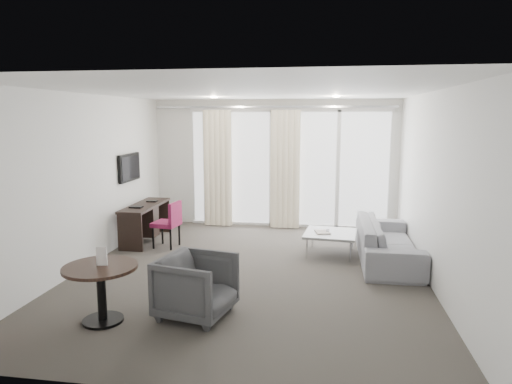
# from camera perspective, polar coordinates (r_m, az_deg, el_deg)

# --- Properties ---
(floor) EXTENTS (5.00, 6.00, 0.00)m
(floor) POSITION_cam_1_polar(r_m,az_deg,el_deg) (6.78, -0.80, -10.03)
(floor) COLOR #443F39
(floor) RESTS_ON ground
(ceiling) EXTENTS (5.00, 6.00, 0.00)m
(ceiling) POSITION_cam_1_polar(r_m,az_deg,el_deg) (6.41, -0.85, 12.47)
(ceiling) COLOR white
(ceiling) RESTS_ON ground
(wall_left) EXTENTS (0.00, 6.00, 2.60)m
(wall_left) POSITION_cam_1_polar(r_m,az_deg,el_deg) (7.31, -20.52, 1.28)
(wall_left) COLOR silver
(wall_left) RESTS_ON ground
(wall_right) EXTENTS (0.00, 6.00, 2.60)m
(wall_right) POSITION_cam_1_polar(r_m,az_deg,el_deg) (6.53, 21.34, 0.33)
(wall_right) COLOR silver
(wall_right) RESTS_ON ground
(wall_front) EXTENTS (5.00, 0.00, 2.60)m
(wall_front) POSITION_cam_1_polar(r_m,az_deg,el_deg) (3.61, -8.93, -6.09)
(wall_front) COLOR silver
(wall_front) RESTS_ON ground
(window_panel) EXTENTS (4.00, 0.02, 2.38)m
(window_panel) POSITION_cam_1_polar(r_m,az_deg,el_deg) (9.38, 4.07, 2.90)
(window_panel) COLOR white
(window_panel) RESTS_ON ground
(window_frame) EXTENTS (4.10, 0.06, 2.44)m
(window_frame) POSITION_cam_1_polar(r_m,az_deg,el_deg) (9.37, 4.06, 2.89)
(window_frame) COLOR white
(window_frame) RESTS_ON ground
(curtain_left) EXTENTS (0.60, 0.20, 2.38)m
(curtain_left) POSITION_cam_1_polar(r_m,az_deg,el_deg) (9.45, -4.82, 2.94)
(curtain_left) COLOR #FDEECB
(curtain_left) RESTS_ON ground
(curtain_right) EXTENTS (0.60, 0.20, 2.38)m
(curtain_right) POSITION_cam_1_polar(r_m,az_deg,el_deg) (9.22, 3.67, 2.80)
(curtain_right) COLOR #FDEECB
(curtain_right) RESTS_ON ground
(curtain_track) EXTENTS (4.80, 0.04, 0.04)m
(curtain_track) POSITION_cam_1_polar(r_m,az_deg,el_deg) (9.19, 2.18, 10.59)
(curtain_track) COLOR #B2B2B7
(curtain_track) RESTS_ON ceiling
(downlight_a) EXTENTS (0.12, 0.12, 0.02)m
(downlight_a) POSITION_cam_1_polar(r_m,az_deg,el_deg) (8.16, -5.28, 11.70)
(downlight_a) COLOR #FFE0B2
(downlight_a) RESTS_ON ceiling
(downlight_b) EXTENTS (0.12, 0.12, 0.02)m
(downlight_b) POSITION_cam_1_polar(r_m,az_deg,el_deg) (7.91, 9.96, 11.67)
(downlight_b) COLOR #FFE0B2
(downlight_b) RESTS_ON ceiling
(desk) EXTENTS (0.45, 1.45, 0.68)m
(desk) POSITION_cam_1_polar(r_m,az_deg,el_deg) (8.61, -13.63, -3.75)
(desk) COLOR black
(desk) RESTS_ON floor
(tv) EXTENTS (0.05, 0.80, 0.50)m
(tv) POSITION_cam_1_polar(r_m,az_deg,el_deg) (8.57, -15.55, 2.98)
(tv) COLOR black
(tv) RESTS_ON wall_left
(desk_chair) EXTENTS (0.49, 0.47, 0.81)m
(desk_chair) POSITION_cam_1_polar(r_m,az_deg,el_deg) (8.11, -11.18, -3.99)
(desk_chair) COLOR maroon
(desk_chair) RESTS_ON floor
(round_table) EXTENTS (0.98, 0.98, 0.65)m
(round_table) POSITION_cam_1_polar(r_m,az_deg,el_deg) (5.43, -18.73, -11.97)
(round_table) COLOR black
(round_table) RESTS_ON floor
(menu_card) EXTENTS (0.12, 0.04, 0.21)m
(menu_card) POSITION_cam_1_polar(r_m,az_deg,el_deg) (5.32, -18.72, -7.92)
(menu_card) COLOR white
(menu_card) RESTS_ON round_table
(tub_armchair) EXTENTS (0.92, 0.91, 0.71)m
(tub_armchair) POSITION_cam_1_polar(r_m,az_deg,el_deg) (5.33, -7.46, -11.59)
(tub_armchair) COLOR #3D3E40
(tub_armchair) RESTS_ON floor
(coffee_table) EXTENTS (0.91, 0.91, 0.37)m
(coffee_table) POSITION_cam_1_polar(r_m,az_deg,el_deg) (7.69, 9.26, -6.35)
(coffee_table) COLOR gray
(coffee_table) RESTS_ON floor
(remote) EXTENTS (0.05, 0.16, 0.02)m
(remote) POSITION_cam_1_polar(r_m,az_deg,el_deg) (7.71, 8.95, -4.96)
(remote) COLOR black
(remote) RESTS_ON coffee_table
(magazine) EXTENTS (0.27, 0.31, 0.02)m
(magazine) POSITION_cam_1_polar(r_m,az_deg,el_deg) (7.62, 8.29, -5.11)
(magazine) COLOR gray
(magazine) RESTS_ON coffee_table
(sofa) EXTENTS (0.85, 2.18, 0.64)m
(sofa) POSITION_cam_1_polar(r_m,az_deg,el_deg) (7.52, 16.11, -5.92)
(sofa) COLOR gray
(sofa) RESTS_ON floor
(terrace_slab) EXTENTS (5.60, 3.00, 0.12)m
(terrace_slab) POSITION_cam_1_polar(r_m,az_deg,el_deg) (11.08, 4.66, -2.71)
(terrace_slab) COLOR #4D4D50
(terrace_slab) RESTS_ON ground
(rattan_chair_a) EXTENTS (0.63, 0.63, 0.81)m
(rattan_chair_a) POSITION_cam_1_polar(r_m,az_deg,el_deg) (10.43, 7.59, -0.92)
(rattan_chair_a) COLOR brown
(rattan_chair_a) RESTS_ON terrace_slab
(rattan_chair_b) EXTENTS (0.61, 0.61, 0.76)m
(rattan_chair_b) POSITION_cam_1_polar(r_m,az_deg,el_deg) (11.27, 10.68, -0.37)
(rattan_chair_b) COLOR brown
(rattan_chair_b) RESTS_ON terrace_slab
(rattan_table) EXTENTS (0.54, 0.54, 0.50)m
(rattan_table) POSITION_cam_1_polar(r_m,az_deg,el_deg) (11.19, 8.25, -1.03)
(rattan_table) COLOR brown
(rattan_table) RESTS_ON terrace_slab
(balustrade) EXTENTS (5.50, 0.06, 1.05)m
(balustrade) POSITION_cam_1_polar(r_m,az_deg,el_deg) (12.41, 5.20, 1.21)
(balustrade) COLOR #B2B2B7
(balustrade) RESTS_ON terrace_slab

